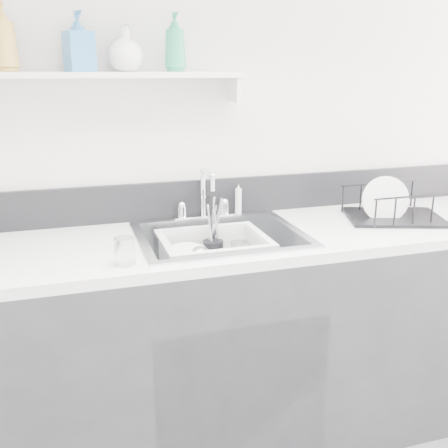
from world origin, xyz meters
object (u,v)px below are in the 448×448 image
object	(u,v)px
counter_run	(220,341)
dish_rack	(395,203)
sink	(220,257)
wash_tub	(214,256)

from	to	relation	value
counter_run	dish_rack	world-z (taller)	dish_rack
sink	counter_run	bearing A→B (deg)	0.00
counter_run	sink	size ratio (longest dim) A/B	5.00
wash_tub	counter_run	bearing A→B (deg)	-21.44
counter_run	dish_rack	xyz separation A→B (m)	(0.78, 0.01, 0.53)
wash_tub	sink	bearing A→B (deg)	-21.44
dish_rack	sink	bearing A→B (deg)	-161.22
dish_rack	counter_run	bearing A→B (deg)	-161.22
sink	dish_rack	world-z (taller)	dish_rack
counter_run	dish_rack	distance (m)	0.95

